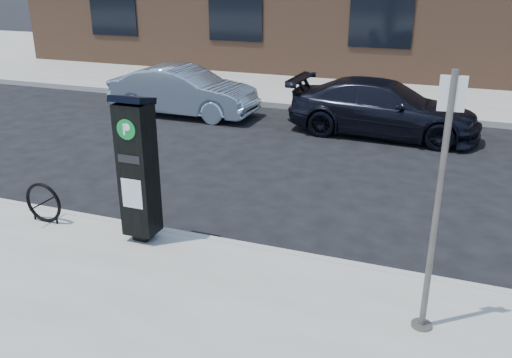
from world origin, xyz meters
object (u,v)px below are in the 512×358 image
at_px(parking_kiosk, 138,167).
at_px(sign_pole, 437,211).
at_px(bike_rack, 43,203).
at_px(car_silver, 183,91).
at_px(car_dark, 383,108).

height_order(parking_kiosk, sign_pole, sign_pole).
bearing_deg(bike_rack, sign_pole, -6.49).
relative_size(parking_kiosk, car_silver, 0.53).
bearing_deg(sign_pole, car_dark, 96.71).
bearing_deg(car_dark, bike_rack, 153.02).
bearing_deg(parking_kiosk, bike_rack, -178.24).
bearing_deg(bike_rack, parking_kiosk, 2.07).
distance_m(bike_rack, car_silver, 6.94).
relative_size(sign_pole, car_silver, 0.69).
height_order(bike_rack, car_dark, car_dark).
height_order(parking_kiosk, bike_rack, parking_kiosk).
bearing_deg(bike_rack, car_silver, 100.99).
xyz_separation_m(bike_rack, car_dark, (3.90, 6.82, 0.18)).
relative_size(parking_kiosk, sign_pole, 0.76).
distance_m(parking_kiosk, bike_rack, 1.80).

